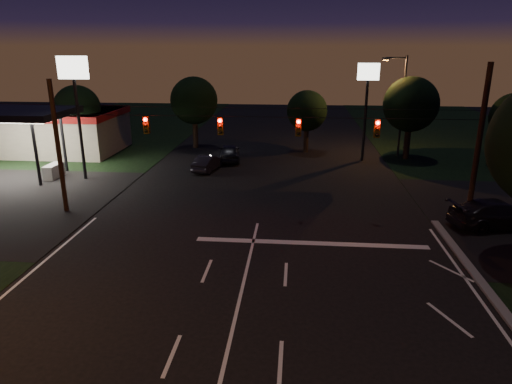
# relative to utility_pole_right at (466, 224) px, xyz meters

# --- Properties ---
(stop_bar) EXTENTS (12.00, 0.50, 0.01)m
(stop_bar) POSITION_rel_utility_pole_right_xyz_m (-9.00, -3.50, 0.01)
(stop_bar) COLOR silver
(stop_bar) RESTS_ON ground
(utility_pole_right) EXTENTS (0.30, 0.30, 9.00)m
(utility_pole_right) POSITION_rel_utility_pole_right_xyz_m (0.00, 0.00, 0.00)
(utility_pole_right) COLOR black
(utility_pole_right) RESTS_ON ground
(utility_pole_left) EXTENTS (0.28, 0.28, 8.00)m
(utility_pole_left) POSITION_rel_utility_pole_right_xyz_m (-24.00, 0.00, 0.00)
(utility_pole_left) COLOR black
(utility_pole_left) RESTS_ON ground
(signal_span) EXTENTS (24.00, 0.40, 1.56)m
(signal_span) POSITION_rel_utility_pole_right_xyz_m (-12.00, -0.04, 5.50)
(signal_span) COLOR black
(signal_span) RESTS_ON ground
(gas_station) EXTENTS (14.20, 16.10, 5.25)m
(gas_station) POSITION_rel_utility_pole_right_xyz_m (-33.86, 15.39, 2.38)
(gas_station) COLOR gray
(gas_station) RESTS_ON ground
(pole_sign_left_near) EXTENTS (2.20, 0.30, 9.10)m
(pole_sign_left_near) POSITION_rel_utility_pole_right_xyz_m (-26.00, 7.00, 6.98)
(pole_sign_left_near) COLOR black
(pole_sign_left_near) RESTS_ON ground
(pole_sign_right) EXTENTS (1.80, 0.30, 8.40)m
(pole_sign_right) POSITION_rel_utility_pole_right_xyz_m (-4.00, 15.00, 6.24)
(pole_sign_right) COLOR black
(pole_sign_right) RESTS_ON ground
(street_light_right_far) EXTENTS (2.20, 0.35, 9.00)m
(street_light_right_far) POSITION_rel_utility_pole_right_xyz_m (-0.76, 17.00, 5.24)
(street_light_right_far) COLOR black
(street_light_right_far) RESTS_ON ground
(tree_far_a) EXTENTS (4.20, 4.20, 6.42)m
(tree_far_a) POSITION_rel_utility_pole_right_xyz_m (-29.98, 15.12, 4.26)
(tree_far_a) COLOR black
(tree_far_a) RESTS_ON ground
(tree_far_b) EXTENTS (4.60, 4.60, 6.98)m
(tree_far_b) POSITION_rel_utility_pole_right_xyz_m (-19.98, 19.13, 4.61)
(tree_far_b) COLOR black
(tree_far_b) RESTS_ON ground
(tree_far_c) EXTENTS (3.80, 3.80, 5.86)m
(tree_far_c) POSITION_rel_utility_pole_right_xyz_m (-8.98, 18.10, 3.90)
(tree_far_c) COLOR black
(tree_far_c) RESTS_ON ground
(tree_far_d) EXTENTS (4.80, 4.80, 7.30)m
(tree_far_d) POSITION_rel_utility_pole_right_xyz_m (0.02, 16.13, 4.83)
(tree_far_d) COLOR black
(tree_far_d) RESTS_ON ground
(car_oncoming_a) EXTENTS (2.39, 4.69, 1.53)m
(car_oncoming_a) POSITION_rel_utility_pole_right_xyz_m (-15.82, 13.80, 0.76)
(car_oncoming_a) COLOR black
(car_oncoming_a) RESTS_ON ground
(car_oncoming_b) EXTENTS (2.13, 4.05, 1.27)m
(car_oncoming_b) POSITION_rel_utility_pole_right_xyz_m (-17.10, 10.37, 0.64)
(car_oncoming_b) COLOR black
(car_oncoming_b) RESTS_ON ground
(car_cross) EXTENTS (5.80, 3.34, 1.58)m
(car_cross) POSITION_rel_utility_pole_right_xyz_m (1.48, -0.32, 0.79)
(car_cross) COLOR black
(car_cross) RESTS_ON ground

